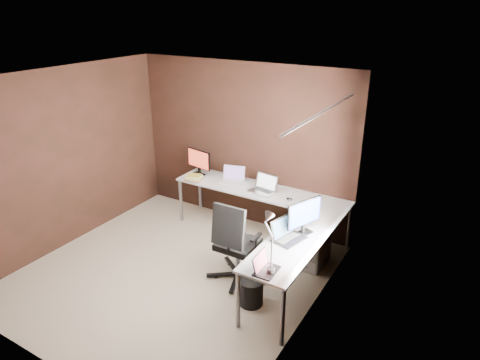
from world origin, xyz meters
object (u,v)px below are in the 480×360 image
object	(u,v)px
laptop_silver	(264,188)
desk_lamp	(269,234)
laptop_black_big	(287,234)
book_stack	(194,178)
laptop_black_small	(264,267)
monitor_right	(304,215)
laptop_white	(233,178)
wastebasket	(251,292)
monitor_left	(199,161)
drawer_pedestal	(310,243)
office_chair	(236,257)

from	to	relation	value
laptop_silver	desk_lamp	distance (m)	1.98
laptop_black_big	book_stack	size ratio (longest dim) A/B	1.53
laptop_black_small	book_stack	distance (m)	2.60
monitor_right	laptop_white	size ratio (longest dim) A/B	1.23
wastebasket	desk_lamp	bearing A→B (deg)	-35.36
monitor_left	laptop_black_big	world-z (taller)	monitor_left
drawer_pedestal	wastebasket	distance (m)	1.19
laptop_black_big	wastebasket	size ratio (longest dim) A/B	1.35
drawer_pedestal	monitor_left	xyz separation A→B (m)	(-2.07, 0.39, 0.66)
laptop_black_big	desk_lamp	bearing A→B (deg)	-157.98
monitor_left	office_chair	bearing A→B (deg)	-29.27
monitor_left	laptop_black_big	distance (m)	2.34
laptop_black_big	office_chair	size ratio (longest dim) A/B	0.40
monitor_left	laptop_black_big	xyz separation A→B (m)	(2.05, -1.12, -0.18)
monitor_left	wastebasket	distance (m)	2.51
laptop_white	laptop_black_big	xyz separation A→B (m)	(1.44, -1.16, 0.00)
laptop_white	laptop_silver	bearing A→B (deg)	-24.94
wastebasket	monitor_left	bearing A→B (deg)	139.77
monitor_right	laptop_black_small	xyz separation A→B (m)	(-0.03, -0.93, -0.20)
laptop_black_big	desk_lamp	xyz separation A→B (m)	(0.09, -0.65, 0.34)
monitor_right	laptop_silver	bearing A→B (deg)	71.67
monitor_right	laptop_black_small	size ratio (longest dim) A/B	1.64
laptop_white	office_chair	distance (m)	1.54
wastebasket	drawer_pedestal	bearing A→B (deg)	77.45
laptop_black_small	wastebasket	xyz separation A→B (m)	(-0.31, 0.29, -0.61)
laptop_black_small	wastebasket	world-z (taller)	laptop_black_small
drawer_pedestal	monitor_right	bearing A→B (deg)	-80.69
laptop_black_small	office_chair	bearing A→B (deg)	46.95
monitor_left	monitor_right	world-z (taller)	monitor_right
monitor_right	laptop_white	distance (m)	1.81
laptop_black_big	wastebasket	world-z (taller)	laptop_black_big
drawer_pedestal	laptop_black_small	world-z (taller)	laptop_black_small
drawer_pedestal	laptop_silver	distance (m)	1.06
book_stack	drawer_pedestal	bearing A→B (deg)	-4.27
laptop_white	laptop_silver	xyz separation A→B (m)	(0.58, -0.09, 0.00)
monitor_right	wastebasket	world-z (taller)	monitor_right
laptop_white	laptop_black_small	bearing A→B (deg)	-66.72
drawer_pedestal	laptop_black_small	distance (m)	1.52
monitor_left	desk_lamp	distance (m)	2.77
laptop_black_big	desk_lamp	distance (m)	0.74
laptop_white	laptop_silver	size ratio (longest dim) A/B	0.98
laptop_black_small	laptop_black_big	bearing A→B (deg)	4.62
laptop_black_small	desk_lamp	size ratio (longest dim) A/B	0.46
laptop_silver	laptop_black_small	size ratio (longest dim) A/B	1.37
monitor_left	laptop_white	size ratio (longest dim) A/B	1.19
monitor_right	laptop_white	bearing A→B (deg)	81.54
laptop_black_big	desk_lamp	world-z (taller)	desk_lamp
laptop_silver	office_chair	xyz separation A→B (m)	(0.22, -1.14, -0.47)
drawer_pedestal	laptop_white	world-z (taller)	laptop_white
laptop_silver	book_stack	bearing A→B (deg)	-162.36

